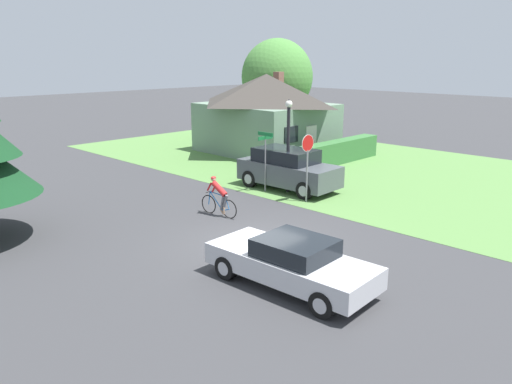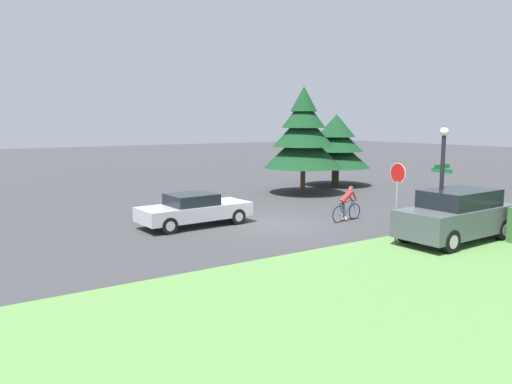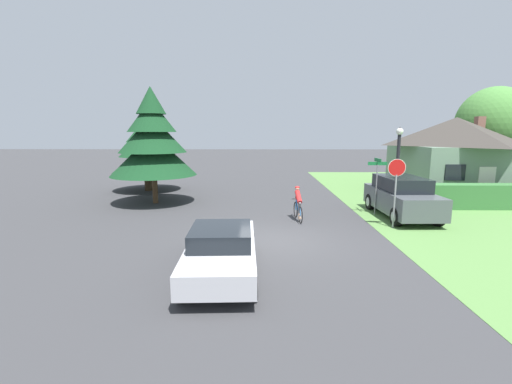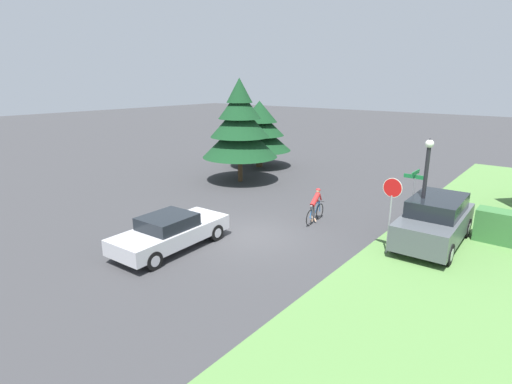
# 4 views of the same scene
# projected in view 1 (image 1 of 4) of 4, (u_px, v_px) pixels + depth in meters

# --- Properties ---
(ground_plane) EXTENTS (140.00, 140.00, 0.00)m
(ground_plane) POSITION_uv_depth(u_px,v_px,m) (255.00, 244.00, 16.22)
(ground_plane) COLOR #38383A
(grass_verge_right) EXTENTS (16.00, 36.00, 0.01)m
(grass_verge_right) POSITION_uv_depth(u_px,v_px,m) (358.00, 168.00, 27.32)
(grass_verge_right) COLOR #568442
(grass_verge_right) RESTS_ON ground
(cottage_house) EXTENTS (6.98, 8.13, 4.93)m
(cottage_house) POSITION_uv_depth(u_px,v_px,m) (266.00, 112.00, 31.38)
(cottage_house) COLOR slate
(cottage_house) RESTS_ON ground
(hedge_row) EXTENTS (8.71, 0.90, 1.27)m
(hedge_row) POSITION_uv_depth(u_px,v_px,m) (328.00, 154.00, 27.74)
(hedge_row) COLOR #387038
(hedge_row) RESTS_ON ground
(sedan_left_lane) EXTENTS (2.05, 4.71, 1.35)m
(sedan_left_lane) POSITION_uv_depth(u_px,v_px,m) (291.00, 262.00, 13.03)
(sedan_left_lane) COLOR #BCBCC1
(sedan_left_lane) RESTS_ON ground
(cyclist) EXTENTS (0.44, 1.79, 1.52)m
(cyclist) POSITION_uv_depth(u_px,v_px,m) (219.00, 197.00, 18.91)
(cyclist) COLOR black
(cyclist) RESTS_ON ground
(parked_suv_right) EXTENTS (2.14, 4.75, 1.86)m
(parked_suv_right) POSITION_uv_depth(u_px,v_px,m) (288.00, 169.00, 22.69)
(parked_suv_right) COLOR #4C5156
(parked_suv_right) RESTS_ON ground
(stop_sign) EXTENTS (0.70, 0.07, 2.84)m
(stop_sign) POSITION_uv_depth(u_px,v_px,m) (307.00, 155.00, 20.36)
(stop_sign) COLOR gray
(stop_sign) RESTS_ON ground
(street_lamp) EXTENTS (0.31, 0.31, 4.13)m
(street_lamp) POSITION_uv_depth(u_px,v_px,m) (288.00, 137.00, 21.75)
(street_lamp) COLOR black
(street_lamp) RESTS_ON ground
(street_name_sign) EXTENTS (0.90, 0.90, 2.68)m
(street_name_sign) POSITION_uv_depth(u_px,v_px,m) (265.00, 151.00, 22.03)
(street_name_sign) COLOR gray
(street_name_sign) RESTS_ON ground
(deciduous_tree_right) EXTENTS (5.12, 5.12, 7.17)m
(deciduous_tree_right) POSITION_uv_depth(u_px,v_px,m) (277.00, 77.00, 35.87)
(deciduous_tree_right) COLOR #4C3823
(deciduous_tree_right) RESTS_ON ground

